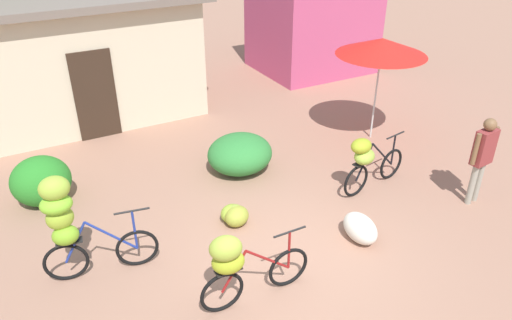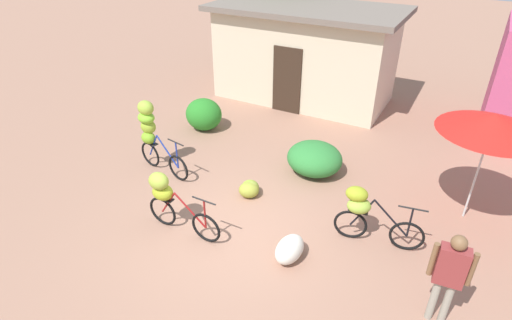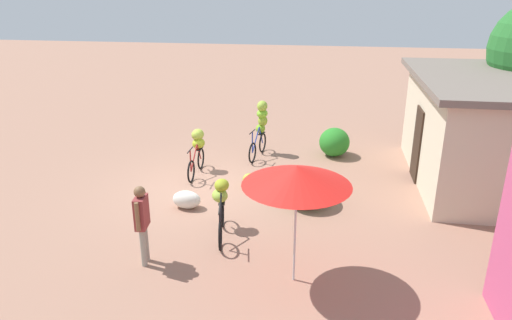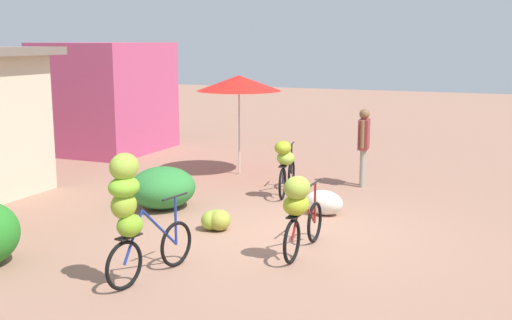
{
  "view_description": "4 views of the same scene",
  "coord_description": "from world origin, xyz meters",
  "px_view_note": "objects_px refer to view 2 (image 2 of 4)",
  "views": [
    {
      "loc": [
        -3.19,
        -4.75,
        4.96
      ],
      "look_at": [
        0.09,
        1.24,
        1.14
      ],
      "focal_mm": 34.07,
      "sensor_mm": 36.0,
      "label": 1
    },
    {
      "loc": [
        3.35,
        -5.15,
        5.32
      ],
      "look_at": [
        -0.07,
        1.14,
        1.03
      ],
      "focal_mm": 29.07,
      "sensor_mm": 36.0,
      "label": 2
    },
    {
      "loc": [
        11.45,
        3.15,
        5.24
      ],
      "look_at": [
        0.46,
        1.51,
        1.04
      ],
      "focal_mm": 33.59,
      "sensor_mm": 36.0,
      "label": 3
    },
    {
      "loc": [
        -9.31,
        -3.18,
        3.05
      ],
      "look_at": [
        0.36,
        0.85,
        1.08
      ],
      "focal_mm": 44.76,
      "sensor_mm": 36.0,
      "label": 4
    }
  ],
  "objects_px": {
    "building_low": "(305,53)",
    "bicycle_near_pile": "(168,197)",
    "produce_sack": "(290,249)",
    "bicycle_center_loaded": "(366,211)",
    "bicycle_leftmost": "(151,130)",
    "banana_pile_on_ground": "(250,189)",
    "market_umbrella": "(493,123)",
    "person_vendor": "(450,271)"
  },
  "relations": [
    {
      "from": "bicycle_center_loaded",
      "to": "person_vendor",
      "type": "height_order",
      "value": "person_vendor"
    },
    {
      "from": "market_umbrella",
      "to": "person_vendor",
      "type": "xyz_separation_m",
      "value": [
        -0.14,
        -2.92,
        -1.09
      ]
    },
    {
      "from": "building_low",
      "to": "bicycle_leftmost",
      "type": "xyz_separation_m",
      "value": [
        -1.35,
        -5.85,
        -0.47
      ]
    },
    {
      "from": "person_vendor",
      "to": "produce_sack",
      "type": "bearing_deg",
      "value": 177.32
    },
    {
      "from": "building_low",
      "to": "market_umbrella",
      "type": "distance_m",
      "value": 6.91
    },
    {
      "from": "bicycle_leftmost",
      "to": "produce_sack",
      "type": "relative_size",
      "value": 2.45
    },
    {
      "from": "building_low",
      "to": "market_umbrella",
      "type": "bearing_deg",
      "value": -38.6
    },
    {
      "from": "bicycle_center_loaded",
      "to": "banana_pile_on_ground",
      "type": "height_order",
      "value": "bicycle_center_loaded"
    },
    {
      "from": "building_low",
      "to": "bicycle_near_pile",
      "type": "relative_size",
      "value": 3.51
    },
    {
      "from": "banana_pile_on_ground",
      "to": "person_vendor",
      "type": "bearing_deg",
      "value": -19.98
    },
    {
      "from": "building_low",
      "to": "produce_sack",
      "type": "bearing_deg",
      "value": -68.72
    },
    {
      "from": "bicycle_leftmost",
      "to": "person_vendor",
      "type": "bearing_deg",
      "value": -11.75
    },
    {
      "from": "produce_sack",
      "to": "building_low",
      "type": "bearing_deg",
      "value": 111.28
    },
    {
      "from": "bicycle_leftmost",
      "to": "person_vendor",
      "type": "distance_m",
      "value": 6.74
    },
    {
      "from": "banana_pile_on_ground",
      "to": "produce_sack",
      "type": "xyz_separation_m",
      "value": [
        1.56,
        -1.35,
        0.05
      ]
    },
    {
      "from": "market_umbrella",
      "to": "banana_pile_on_ground",
      "type": "distance_m",
      "value": 4.83
    },
    {
      "from": "bicycle_center_loaded",
      "to": "banana_pile_on_ground",
      "type": "distance_m",
      "value": 2.62
    },
    {
      "from": "market_umbrella",
      "to": "bicycle_center_loaded",
      "type": "xyz_separation_m",
      "value": [
        -1.63,
        -1.72,
        -1.4
      ]
    },
    {
      "from": "bicycle_near_pile",
      "to": "produce_sack",
      "type": "xyz_separation_m",
      "value": [
        2.36,
        0.34,
        -0.53
      ]
    },
    {
      "from": "bicycle_near_pile",
      "to": "market_umbrella",
      "type": "bearing_deg",
      "value": 32.25
    },
    {
      "from": "market_umbrella",
      "to": "bicycle_near_pile",
      "type": "distance_m",
      "value": 6.04
    },
    {
      "from": "bicycle_leftmost",
      "to": "produce_sack",
      "type": "xyz_separation_m",
      "value": [
        4.12,
        -1.26,
        -0.8
      ]
    },
    {
      "from": "banana_pile_on_ground",
      "to": "person_vendor",
      "type": "xyz_separation_m",
      "value": [
        4.04,
        -1.47,
        0.84
      ]
    },
    {
      "from": "building_low",
      "to": "bicycle_near_pile",
      "type": "xyz_separation_m",
      "value": [
        0.4,
        -7.44,
        -0.73
      ]
    },
    {
      "from": "building_low",
      "to": "bicycle_center_loaded",
      "type": "relative_size",
      "value": 3.59
    },
    {
      "from": "banana_pile_on_ground",
      "to": "market_umbrella",
      "type": "bearing_deg",
      "value": 19.14
    },
    {
      "from": "building_low",
      "to": "bicycle_near_pile",
      "type": "distance_m",
      "value": 7.49
    },
    {
      "from": "building_low",
      "to": "banana_pile_on_ground",
      "type": "xyz_separation_m",
      "value": [
        1.2,
        -5.75,
        -1.32
      ]
    },
    {
      "from": "produce_sack",
      "to": "person_vendor",
      "type": "height_order",
      "value": "person_vendor"
    },
    {
      "from": "building_low",
      "to": "bicycle_near_pile",
      "type": "height_order",
      "value": "building_low"
    },
    {
      "from": "bicycle_center_loaded",
      "to": "banana_pile_on_ground",
      "type": "bearing_deg",
      "value": 173.97
    },
    {
      "from": "building_low",
      "to": "produce_sack",
      "type": "xyz_separation_m",
      "value": [
        2.77,
        -7.1,
        -1.26
      ]
    },
    {
      "from": "bicycle_near_pile",
      "to": "produce_sack",
      "type": "bearing_deg",
      "value": 8.11
    },
    {
      "from": "bicycle_center_loaded",
      "to": "produce_sack",
      "type": "distance_m",
      "value": 1.54
    },
    {
      "from": "bicycle_leftmost",
      "to": "market_umbrella",
      "type": "bearing_deg",
      "value": 12.95
    },
    {
      "from": "bicycle_center_loaded",
      "to": "person_vendor",
      "type": "distance_m",
      "value": 1.94
    },
    {
      "from": "person_vendor",
      "to": "market_umbrella",
      "type": "bearing_deg",
      "value": 87.3
    },
    {
      "from": "bicycle_near_pile",
      "to": "banana_pile_on_ground",
      "type": "bearing_deg",
      "value": 64.69
    },
    {
      "from": "bicycle_leftmost",
      "to": "banana_pile_on_ground",
      "type": "xyz_separation_m",
      "value": [
        2.55,
        0.1,
        -0.85
      ]
    },
    {
      "from": "market_umbrella",
      "to": "bicycle_center_loaded",
      "type": "height_order",
      "value": "market_umbrella"
    },
    {
      "from": "bicycle_near_pile",
      "to": "banana_pile_on_ground",
      "type": "distance_m",
      "value": 1.96
    },
    {
      "from": "market_umbrella",
      "to": "banana_pile_on_ground",
      "type": "height_order",
      "value": "market_umbrella"
    }
  ]
}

